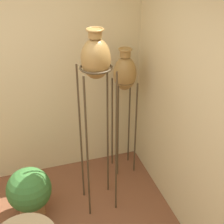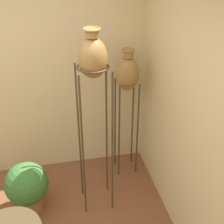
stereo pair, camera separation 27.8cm
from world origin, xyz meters
name	(u,v)px [view 1 (the left image)]	position (x,y,z in m)	size (l,w,h in m)	color
vase_stand_tall	(96,66)	(1.00, 0.95, 1.67)	(0.32, 0.32, 2.00)	#473823
vase_stand_medium	(125,76)	(1.46, 1.46, 1.30)	(0.26, 0.26, 1.63)	#473823
potted_plant	(30,192)	(0.24, 0.97, 0.34)	(0.47, 0.47, 0.61)	olive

